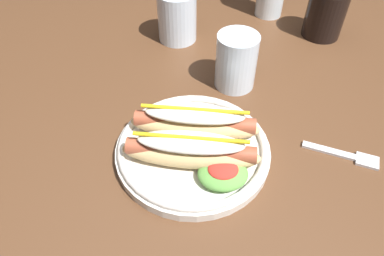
# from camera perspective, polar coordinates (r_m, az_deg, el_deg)

# --- Properties ---
(dining_table) EXTENTS (1.29, 0.89, 0.74)m
(dining_table) POSITION_cam_1_polar(r_m,az_deg,el_deg) (0.75, 5.56, -1.05)
(dining_table) COLOR #51331E
(dining_table) RESTS_ON ground_plane
(hot_dog_plate) EXTENTS (0.25, 0.25, 0.08)m
(hot_dog_plate) POSITION_cam_1_polar(r_m,az_deg,el_deg) (0.56, 0.32, -2.64)
(hot_dog_plate) COLOR silver
(hot_dog_plate) RESTS_ON dining_table
(fork) EXTENTS (0.12, 0.07, 0.00)m
(fork) POSITION_cam_1_polar(r_m,az_deg,el_deg) (0.63, 23.58, -4.08)
(fork) COLOR silver
(fork) RESTS_ON dining_table
(soda_cup) EXTENTS (0.09, 0.09, 0.11)m
(soda_cup) POSITION_cam_1_polar(r_m,az_deg,el_deg) (0.89, 20.64, 16.79)
(soda_cup) COLOR black
(soda_cup) RESTS_ON dining_table
(water_cup) EXTENTS (0.09, 0.09, 0.11)m
(water_cup) POSITION_cam_1_polar(r_m,az_deg,el_deg) (0.82, -2.41, 17.43)
(water_cup) COLOR silver
(water_cup) RESTS_ON dining_table
(extra_cup) EXTENTS (0.08, 0.08, 0.11)m
(extra_cup) POSITION_cam_1_polar(r_m,az_deg,el_deg) (0.69, 7.11, 10.58)
(extra_cup) COLOR silver
(extra_cup) RESTS_ON dining_table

